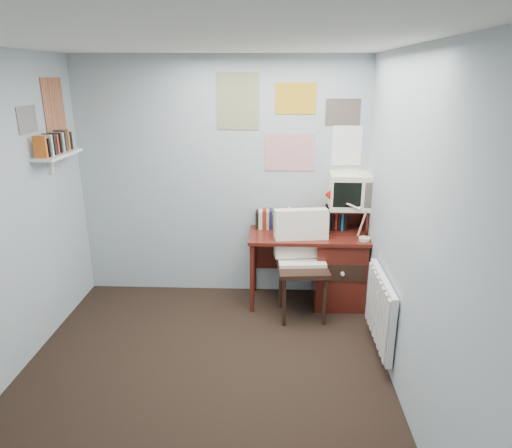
{
  "coord_description": "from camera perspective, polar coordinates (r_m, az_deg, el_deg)",
  "views": [
    {
      "loc": [
        0.55,
        -2.91,
        2.3
      ],
      "look_at": [
        0.39,
        0.91,
        1.05
      ],
      "focal_mm": 32.0,
      "sensor_mm": 36.0,
      "label": 1
    }
  ],
  "objects": [
    {
      "name": "tv_riser",
      "position": [
        4.78,
        11.15,
        0.54
      ],
      "size": [
        0.4,
        0.3,
        0.25
      ],
      "primitive_type": "cube",
      "color": "#521A12",
      "rests_on": "desk"
    },
    {
      "name": "radiator",
      "position": [
        4.04,
        15.32,
        -10.3
      ],
      "size": [
        0.09,
        0.8,
        0.6
      ],
      "primitive_type": "cube",
      "color": "white",
      "rests_on": "right_wall"
    },
    {
      "name": "wall_shelf",
      "position": [
        4.51,
        -23.55,
        7.97
      ],
      "size": [
        0.2,
        0.62,
        0.24
      ],
      "primitive_type": "cube",
      "color": "white",
      "rests_on": "left_wall"
    },
    {
      "name": "right_wall",
      "position": [
        3.24,
        19.28,
        -1.89
      ],
      "size": [
        0.02,
        3.5,
        2.5
      ],
      "primitive_type": "cube",
      "color": "#A3B3BA",
      "rests_on": "ground"
    },
    {
      "name": "crt_tv",
      "position": [
        4.71,
        11.66,
        4.31
      ],
      "size": [
        0.42,
        0.39,
        0.39
      ],
      "primitive_type": "cube",
      "rotation": [
        0.0,
        0.0,
        -0.03
      ],
      "color": "#EEE6C7",
      "rests_on": "tv_riser"
    },
    {
      "name": "desk_lamp",
      "position": [
        4.52,
        13.59,
        0.45
      ],
      "size": [
        0.32,
        0.28,
        0.41
      ],
      "primitive_type": "cube",
      "rotation": [
        0.0,
        0.0,
        -0.12
      ],
      "color": "red",
      "rests_on": "desk"
    },
    {
      "name": "desk_chair",
      "position": [
        4.47,
        5.85,
        -5.54
      ],
      "size": [
        0.56,
        0.54,
        1.03
      ],
      "primitive_type": "cube",
      "rotation": [
        0.0,
        0.0,
        0.08
      ],
      "color": "black",
      "rests_on": "ground"
    },
    {
      "name": "book_row",
      "position": [
        4.79,
        3.55,
        0.73
      ],
      "size": [
        0.6,
        0.14,
        0.22
      ],
      "primitive_type": "cube",
      "color": "#521A12",
      "rests_on": "desk"
    },
    {
      "name": "ground",
      "position": [
        3.75,
        -7.01,
        -19.87
      ],
      "size": [
        3.5,
        3.5,
        0.0
      ],
      "primitive_type": "plane",
      "color": "black",
      "rests_on": "ground"
    },
    {
      "name": "posters_left",
      "position": [
        4.51,
        -25.26,
        12.64
      ],
      "size": [
        0.01,
        0.7,
        0.6
      ],
      "primitive_type": "cube",
      "color": "white",
      "rests_on": "left_wall"
    },
    {
      "name": "back_wall",
      "position": [
        4.81,
        -4.3,
        5.47
      ],
      "size": [
        3.0,
        0.02,
        2.5
      ],
      "primitive_type": "cube",
      "color": "#A3B3BA",
      "rests_on": "ground"
    },
    {
      "name": "desk",
      "position": [
        4.82,
        9.6,
        -5.28
      ],
      "size": [
        1.2,
        0.55,
        0.76
      ],
      "color": "#521A12",
      "rests_on": "ground"
    },
    {
      "name": "ceiling",
      "position": [
        2.97,
        -8.99,
        21.76
      ],
      "size": [
        3.0,
        3.5,
        0.02
      ],
      "primitive_type": "cube",
      "color": "white",
      "rests_on": "back_wall"
    },
    {
      "name": "posters_back",
      "position": [
        4.68,
        4.27,
        12.57
      ],
      "size": [
        1.2,
        0.01,
        0.9
      ],
      "primitive_type": "cube",
      "color": "white",
      "rests_on": "back_wall"
    }
  ]
}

